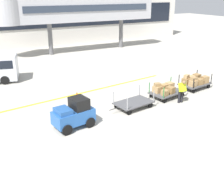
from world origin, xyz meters
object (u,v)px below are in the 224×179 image
(safety_cone_near, at_px, (77,95))
(baggage_tug, at_px, (74,114))
(baggage_cart_middle, at_px, (166,90))
(baggage_cart_tail, at_px, (195,81))
(baggage_cart_lead, at_px, (134,103))
(baggage_handler, at_px, (182,90))

(safety_cone_near, bearing_deg, baggage_tug, -113.33)
(baggage_cart_middle, distance_m, baggage_cart_tail, 3.06)
(baggage_tug, distance_m, baggage_cart_middle, 7.09)
(baggage_cart_lead, bearing_deg, baggage_cart_tail, 8.70)
(baggage_tug, relative_size, baggage_cart_middle, 0.73)
(safety_cone_near, bearing_deg, baggage_cart_tail, -13.96)
(baggage_tug, height_order, baggage_cart_middle, baggage_tug)
(baggage_cart_middle, height_order, baggage_handler, baggage_handler)
(baggage_cart_middle, relative_size, baggage_handler, 1.97)
(safety_cone_near, bearing_deg, baggage_cart_middle, -24.70)
(baggage_cart_lead, height_order, baggage_cart_middle, same)
(baggage_tug, relative_size, baggage_handler, 1.44)
(baggage_cart_tail, bearing_deg, baggage_tug, -171.29)
(baggage_handler, bearing_deg, baggage_cart_lead, 166.52)
(baggage_cart_lead, relative_size, baggage_cart_tail, 1.00)
(baggage_cart_lead, xyz_separation_m, baggage_cart_tail, (5.92, 0.90, 0.22))
(baggage_cart_middle, xyz_separation_m, safety_cone_near, (-5.43, 2.50, -0.24))
(baggage_cart_tail, xyz_separation_m, safety_cone_near, (-8.46, 2.10, -0.29))
(baggage_cart_tail, height_order, safety_cone_near, baggage_cart_tail)
(baggage_cart_middle, xyz_separation_m, baggage_cart_tail, (3.03, 0.39, 0.05))
(safety_cone_near, bearing_deg, baggage_cart_lead, -49.81)
(baggage_cart_lead, xyz_separation_m, baggage_handler, (3.14, -0.75, 0.52))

